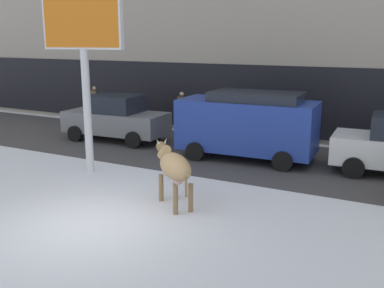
# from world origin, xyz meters

# --- Properties ---
(ground_plane) EXTENTS (120.00, 120.00, 0.00)m
(ground_plane) POSITION_xyz_m (0.00, 0.00, 0.00)
(ground_plane) COLOR white
(road_strip) EXTENTS (60.00, 5.60, 0.01)m
(road_strip) POSITION_xyz_m (0.00, 7.05, 0.00)
(road_strip) COLOR #423F3F
(road_strip) RESTS_ON ground
(cow_tan) EXTENTS (1.74, 1.50, 1.54)m
(cow_tan) POSITION_xyz_m (1.12, 1.91, 0.99)
(cow_tan) COLOR tan
(cow_tan) RESTS_ON ground
(billboard) EXTENTS (2.51, 0.65, 5.56)m
(billboard) POSITION_xyz_m (-2.65, 3.19, 4.31)
(billboard) COLOR silver
(billboard) RESTS_ON ground
(car_grey_sedan) EXTENTS (4.29, 2.17, 1.84)m
(car_grey_sedan) POSITION_xyz_m (-4.62, 7.15, 0.91)
(car_grey_sedan) COLOR slate
(car_grey_sedan) RESTS_ON ground
(car_blue_van) EXTENTS (4.70, 2.32, 2.32)m
(car_blue_van) POSITION_xyz_m (1.13, 6.89, 1.24)
(car_blue_van) COLOR #233D9E
(car_blue_van) RESTS_ON ground
(pedestrian_near_billboard) EXTENTS (0.36, 0.24, 1.73)m
(pedestrian_near_billboard) POSITION_xyz_m (-3.25, 10.19, 0.88)
(pedestrian_near_billboard) COLOR #282833
(pedestrian_near_billboard) RESTS_ON ground
(pedestrian_by_cars) EXTENTS (0.36, 0.24, 1.73)m
(pedestrian_by_cars) POSITION_xyz_m (0.70, 10.19, 0.88)
(pedestrian_by_cars) COLOR #282833
(pedestrian_by_cars) RESTS_ON ground
(pedestrian_far_left) EXTENTS (0.36, 0.24, 1.73)m
(pedestrian_far_left) POSITION_xyz_m (-8.20, 10.19, 0.88)
(pedestrian_far_left) COLOR #282833
(pedestrian_far_left) RESTS_ON ground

